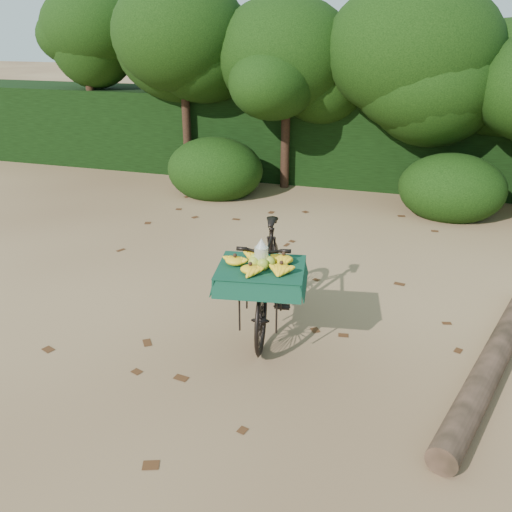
% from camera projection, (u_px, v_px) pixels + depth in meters
% --- Properties ---
extents(ground, '(80.00, 80.00, 0.00)m').
position_uv_depth(ground, '(319.00, 315.00, 6.43)').
color(ground, tan).
rests_on(ground, ground).
extents(vendor_bicycle, '(1.01, 2.02, 1.19)m').
position_uv_depth(vendor_bicycle, '(268.00, 277.00, 5.98)').
color(vendor_bicycle, black).
rests_on(vendor_bicycle, ground).
extents(fallen_log, '(1.31, 3.49, 0.26)m').
position_uv_depth(fallen_log, '(497.00, 354.00, 5.43)').
color(fallen_log, brown).
rests_on(fallen_log, ground).
extents(hedge_backdrop, '(26.00, 1.80, 1.80)m').
position_uv_depth(hedge_backdrop, '(379.00, 140.00, 11.61)').
color(hedge_backdrop, black).
rests_on(hedge_backdrop, ground).
extents(tree_row, '(14.50, 2.00, 4.00)m').
position_uv_depth(tree_row, '(346.00, 90.00, 10.65)').
color(tree_row, black).
rests_on(tree_row, ground).
extents(bush_clumps, '(8.80, 1.70, 0.90)m').
position_uv_depth(bush_clumps, '(394.00, 187.00, 9.89)').
color(bush_clumps, black).
rests_on(bush_clumps, ground).
extents(leaf_litter, '(7.00, 7.30, 0.01)m').
position_uv_depth(leaf_litter, '(329.00, 291.00, 7.00)').
color(leaf_litter, '#482713').
rests_on(leaf_litter, ground).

